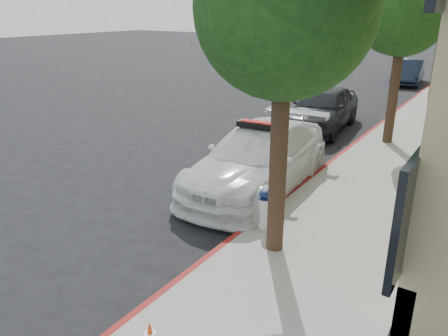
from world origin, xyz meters
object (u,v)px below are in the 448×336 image
object	(u,v)px
parked_car_far	(408,72)
parked_car_mid	(322,108)
police_car	(258,158)
fire_hydrant	(265,209)

from	to	relation	value
parked_car_far	parked_car_mid	bearing A→B (deg)	-98.11
police_car	parked_car_far	xyz separation A→B (m)	(-0.40, 18.84, -0.08)
parked_car_mid	fire_hydrant	size ratio (longest dim) A/B	6.01
police_car	parked_car_mid	size ratio (longest dim) A/B	1.17
police_car	parked_car_mid	bearing A→B (deg)	93.85
police_car	parked_car_far	world-z (taller)	police_car
parked_car_far	fire_hydrant	world-z (taller)	parked_car_far
police_car	fire_hydrant	bearing A→B (deg)	-61.12
parked_car_mid	fire_hydrant	distance (m)	8.48
parked_car_far	fire_hydrant	size ratio (longest dim) A/B	5.44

